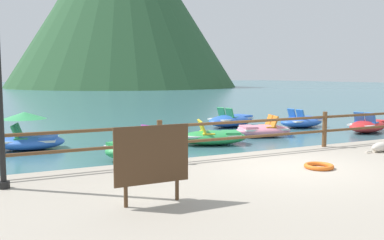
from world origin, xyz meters
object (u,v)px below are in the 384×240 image
at_px(pedal_boat_1, 302,121).
at_px(pedal_boat_7, 140,148).
at_px(dog_resting, 382,147).
at_px(pedal_boat_3, 368,126).
at_px(pedal_boat_2, 213,137).
at_px(pedal_boat_5, 263,130).
at_px(life_ring, 319,166).
at_px(sign_board, 152,156).
at_px(pedal_boat_4, 29,137).
at_px(pedal_boat_6, 231,120).

relative_size(pedal_boat_1, pedal_boat_7, 0.90).
bearing_deg(dog_resting, pedal_boat_3, 43.95).
distance_m(pedal_boat_2, pedal_boat_3, 7.22).
height_order(dog_resting, pedal_boat_5, pedal_boat_5).
bearing_deg(life_ring, pedal_boat_2, 83.70).
xyz_separation_m(pedal_boat_1, pedal_boat_2, (-5.86, -2.39, -0.00)).
bearing_deg(pedal_boat_1, sign_board, -139.77).
bearing_deg(dog_resting, pedal_boat_2, 113.81).
height_order(pedal_boat_1, pedal_boat_4, pedal_boat_4).
bearing_deg(pedal_boat_5, pedal_boat_7, -160.77).
bearing_deg(pedal_boat_6, sign_board, -126.65).
bearing_deg(pedal_boat_3, sign_board, -151.64).
bearing_deg(pedal_boat_4, sign_board, -82.71).
height_order(pedal_boat_1, pedal_boat_7, pedal_boat_7).
relative_size(sign_board, pedal_boat_1, 0.52).
distance_m(sign_board, pedal_boat_6, 12.98).
xyz_separation_m(sign_board, dog_resting, (6.77, 1.52, -0.61)).
height_order(pedal_boat_3, pedal_boat_5, pedal_boat_3).
bearing_deg(pedal_boat_2, sign_board, -125.46).
relative_size(pedal_boat_4, pedal_boat_6, 0.88).
distance_m(sign_board, pedal_boat_2, 7.97).
xyz_separation_m(pedal_boat_4, pedal_boat_6, (8.77, 2.23, -0.11)).
height_order(pedal_boat_1, pedal_boat_3, pedal_boat_3).
distance_m(dog_resting, pedal_boat_2, 5.40).
relative_size(pedal_boat_2, pedal_boat_4, 1.07).
height_order(pedal_boat_2, pedal_boat_6, pedal_boat_6).
xyz_separation_m(pedal_boat_2, pedal_boat_3, (7.22, -0.08, 0.01)).
height_order(sign_board, pedal_boat_3, sign_board).
height_order(life_ring, pedal_boat_3, pedal_boat_3).
bearing_deg(pedal_boat_5, pedal_boat_1, 26.32).
bearing_deg(pedal_boat_3, pedal_boat_6, 135.53).
bearing_deg(dog_resting, pedal_boat_6, 83.86).
xyz_separation_m(sign_board, pedal_boat_3, (11.81, 6.38, -0.86)).
height_order(dog_resting, pedal_boat_4, pedal_boat_4).
distance_m(sign_board, dog_resting, 6.97).
xyz_separation_m(dog_resting, pedal_boat_7, (-5.13, 3.78, -0.23)).
xyz_separation_m(life_ring, pedal_boat_7, (-2.32, 4.56, -0.15)).
relative_size(pedal_boat_1, pedal_boat_2, 0.88).
distance_m(pedal_boat_6, pedal_boat_7, 7.93).
height_order(dog_resting, pedal_boat_7, pedal_boat_7).
relative_size(pedal_boat_5, pedal_boat_7, 0.94).
relative_size(pedal_boat_1, pedal_boat_5, 0.95).
distance_m(dog_resting, pedal_boat_4, 10.26).
distance_m(sign_board, pedal_boat_3, 13.45).
distance_m(pedal_boat_1, pedal_boat_2, 6.33).
bearing_deg(dog_resting, sign_board, -167.35).
height_order(pedal_boat_2, pedal_boat_4, pedal_boat_4).
xyz_separation_m(pedal_boat_2, pedal_boat_4, (-5.64, 1.71, 0.15)).
distance_m(pedal_boat_3, pedal_boat_7, 10.22).
xyz_separation_m(life_ring, pedal_boat_3, (7.85, 5.64, -0.18)).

